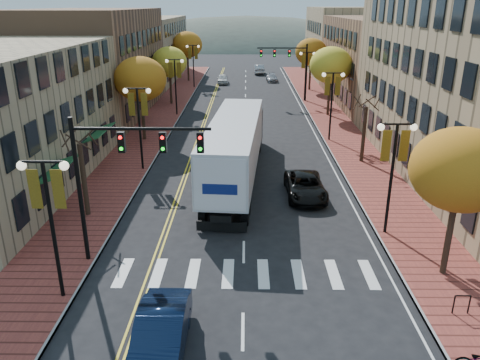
{
  "coord_description": "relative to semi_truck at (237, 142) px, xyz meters",
  "views": [
    {
      "loc": [
        0.08,
        -16.39,
        11.51
      ],
      "look_at": [
        -0.24,
        8.24,
        2.2
      ],
      "focal_mm": 35.0,
      "sensor_mm": 36.0,
      "label": 1
    }
  ],
  "objects": [
    {
      "name": "tree_left_a",
      "position": [
        -8.44,
        -6.37,
        -0.38
      ],
      "size": [
        0.28,
        0.28,
        4.2
      ],
      "color": "#382619",
      "rests_on": "sidewalk_left"
    },
    {
      "name": "tree_right_c",
      "position": [
        9.56,
        19.63,
        2.82
      ],
      "size": [
        4.48,
        4.48,
        7.21
      ],
      "color": "#382619",
      "rests_on": "sidewalk_right"
    },
    {
      "name": "lamp_right_a",
      "position": [
        8.06,
        -8.37,
        1.67
      ],
      "size": [
        1.96,
        0.36,
        6.05
      ],
      "color": "black",
      "rests_on": "ground"
    },
    {
      "name": "traffic_mast_near",
      "position": [
        -4.92,
        -11.37,
        2.3
      ],
      "size": [
        6.1,
        0.35,
        7.0
      ],
      "color": "black",
      "rests_on": "ground"
    },
    {
      "name": "lamp_left_d",
      "position": [
        -6.94,
        37.63,
        1.67
      ],
      "size": [
        1.96,
        0.36,
        6.05
      ],
      "color": "black",
      "rests_on": "ground"
    },
    {
      "name": "tree_right_b",
      "position": [
        9.56,
        3.63,
        -0.38
      ],
      "size": [
        0.28,
        0.28,
        4.2
      ],
      "color": "#382619",
      "rests_on": "sidewalk_right"
    },
    {
      "name": "car_far_silver",
      "position": [
        4.68,
        43.92,
        -2.04
      ],
      "size": [
        1.74,
        4.09,
        1.18
      ],
      "primitive_type": "imported",
      "rotation": [
        0.0,
        0.0,
        0.02
      ],
      "color": "#94949A",
      "rests_on": "ground"
    },
    {
      "name": "lamp_right_c",
      "position": [
        8.06,
        27.63,
        1.67
      ],
      "size": [
        1.96,
        0.36,
        6.05
      ],
      "color": "black",
      "rests_on": "ground"
    },
    {
      "name": "sidewalk_left",
      "position": [
        -8.44,
        18.13,
        -2.55
      ],
      "size": [
        4.0,
        85.0,
        0.15
      ],
      "primitive_type": "cube",
      "color": "brown",
      "rests_on": "ground"
    },
    {
      "name": "ground",
      "position": [
        0.56,
        -14.37,
        -2.63
      ],
      "size": [
        200.0,
        200.0,
        0.0
      ],
      "primitive_type": "plane",
      "color": "black",
      "rests_on": "ground"
    },
    {
      "name": "sidewalk_right",
      "position": [
        9.56,
        18.13,
        -2.55
      ],
      "size": [
        4.0,
        85.0,
        0.15
      ],
      "primitive_type": "cube",
      "color": "brown",
      "rests_on": "ground"
    },
    {
      "name": "tree_left_b",
      "position": [
        -8.44,
        9.63,
        2.82
      ],
      "size": [
        4.48,
        4.48,
        7.21
      ],
      "color": "#382619",
      "rests_on": "sidewalk_left"
    },
    {
      "name": "traffic_mast_far",
      "position": [
        6.04,
        27.63,
        2.3
      ],
      "size": [
        6.1,
        0.34,
        7.0
      ],
      "color": "black",
      "rests_on": "ground"
    },
    {
      "name": "tree_left_d",
      "position": [
        -8.44,
        43.63,
        2.98
      ],
      "size": [
        4.61,
        4.61,
        7.42
      ],
      "color": "#382619",
      "rests_on": "sidewalk_left"
    },
    {
      "name": "lamp_left_a",
      "position": [
        -6.94,
        -14.37,
        1.67
      ],
      "size": [
        1.96,
        0.36,
        6.05
      ],
      "color": "black",
      "rests_on": "ground"
    },
    {
      "name": "lamp_right_b",
      "position": [
        8.06,
        9.63,
        1.67
      ],
      "size": [
        1.96,
        0.36,
        6.05
      ],
      "color": "black",
      "rests_on": "ground"
    },
    {
      "name": "tree_right_a",
      "position": [
        9.56,
        -12.37,
        2.43
      ],
      "size": [
        4.16,
        4.16,
        6.69
      ],
      "color": "#382619",
      "rests_on": "sidewalk_right"
    },
    {
      "name": "car_far_oncoming",
      "position": [
        2.88,
        52.35,
        -1.84
      ],
      "size": [
        1.83,
        4.83,
        1.57
      ],
      "primitive_type": "imported",
      "rotation": [
        0.0,
        0.0,
        3.18
      ],
      "color": "#A3A3AA",
      "rests_on": "ground"
    },
    {
      "name": "building_left_far",
      "position": [
        -16.44,
        46.63,
        2.12
      ],
      "size": [
        12.0,
        26.0,
        9.5
      ],
      "primitive_type": "cube",
      "color": "#9E8966",
      "rests_on": "ground"
    },
    {
      "name": "semi_truck",
      "position": [
        0.0,
        0.0,
        0.0
      ],
      "size": [
        4.22,
        18.13,
        4.49
      ],
      "rotation": [
        0.0,
        0.0,
        -0.08
      ],
      "color": "black",
      "rests_on": "ground"
    },
    {
      "name": "tree_right_d",
      "position": [
        9.56,
        35.63,
        2.66
      ],
      "size": [
        4.35,
        4.35,
        7.0
      ],
      "color": "#382619",
      "rests_on": "sidewalk_right"
    },
    {
      "name": "building_right_mid",
      "position": [
        19.06,
        27.63,
        2.37
      ],
      "size": [
        15.0,
        24.0,
        10.0
      ],
      "primitive_type": "cube",
      "color": "brown",
      "rests_on": "ground"
    },
    {
      "name": "navy_sedan",
      "position": [
        -2.28,
        -17.59,
        -1.83
      ],
      "size": [
        1.69,
        4.82,
        1.59
      ],
      "primitive_type": "imported",
      "rotation": [
        0.0,
        0.0,
        0.0
      ],
      "color": "#0C1832",
      "rests_on": "ground"
    },
    {
      "name": "building_left_mid",
      "position": [
        -16.44,
        21.63,
        2.87
      ],
      "size": [
        12.0,
        24.0,
        11.0
      ],
      "primitive_type": "cube",
      "color": "brown",
      "rests_on": "ground"
    },
    {
      "name": "black_suv",
      "position": [
        4.41,
        -3.24,
        -1.92
      ],
      "size": [
        2.42,
        5.13,
        1.42
      ],
      "primitive_type": "imported",
      "rotation": [
        0.0,
        0.0,
        0.01
      ],
      "color": "black",
      "rests_on": "ground"
    },
    {
      "name": "building_right_far",
      "position": [
        19.06,
        49.63,
        2.87
      ],
      "size": [
        15.0,
        20.0,
        11.0
      ],
      "primitive_type": "cube",
      "color": "#9E8966",
      "rests_on": "ground"
    },
    {
      "name": "tree_left_c",
      "position": [
        -8.44,
        25.63,
        2.43
      ],
      "size": [
        4.16,
        4.16,
        6.69
      ],
      "color": "#382619",
      "rests_on": "sidewalk_left"
    },
    {
      "name": "car_far_white",
      "position": [
        -2.99,
        41.68,
        -1.93
      ],
      "size": [
        1.8,
        4.13,
        1.39
      ],
      "primitive_type": "imported",
      "rotation": [
        0.0,
        0.0,
        0.04
      ],
      "color": "silver",
      "rests_on": "ground"
    },
    {
      "name": "lamp_left_b",
      "position": [
        -6.94,
        1.63,
        1.67
      ],
      "size": [
        1.96,
        0.36,
        6.05
      ],
      "color": "black",
      "rests_on": "ground"
    },
    {
      "name": "lamp_left_c",
      "position": [
        -6.94,
        19.63,
        1.67
      ],
      "size": [
        1.96,
        0.36,
        6.05
      ],
      "color": "black",
      "rests_on": "ground"
    }
  ]
}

